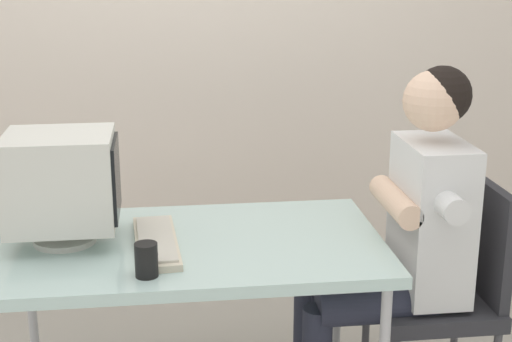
% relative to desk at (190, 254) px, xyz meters
% --- Properties ---
extents(desk, '(1.36, 0.78, 0.73)m').
position_rel_desk_xyz_m(desk, '(0.00, 0.00, 0.00)').
color(desk, '#B7B7BC').
rests_on(desk, ground_plane).
extents(crt_monitor, '(0.38, 0.32, 0.39)m').
position_rel_desk_xyz_m(crt_monitor, '(-0.43, 0.05, 0.27)').
color(crt_monitor, silver).
rests_on(crt_monitor, desk).
extents(keyboard, '(0.17, 0.49, 0.03)m').
position_rel_desk_xyz_m(keyboard, '(-0.12, -0.03, 0.06)').
color(keyboard, beige).
rests_on(keyboard, desk).
extents(office_chair, '(0.44, 0.44, 0.90)m').
position_rel_desk_xyz_m(office_chair, '(0.97, 0.02, -0.18)').
color(office_chair, '#4C4C51').
rests_on(office_chair, ground_plane).
extents(person_seated, '(0.73, 0.57, 1.33)m').
position_rel_desk_xyz_m(person_seated, '(0.78, 0.02, 0.05)').
color(person_seated, silver).
rests_on(person_seated, ground_plane).
extents(desk_mug, '(0.07, 0.08, 0.11)m').
position_rel_desk_xyz_m(desk_mug, '(-0.14, -0.27, 0.10)').
color(desk_mug, black).
rests_on(desk_mug, desk).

